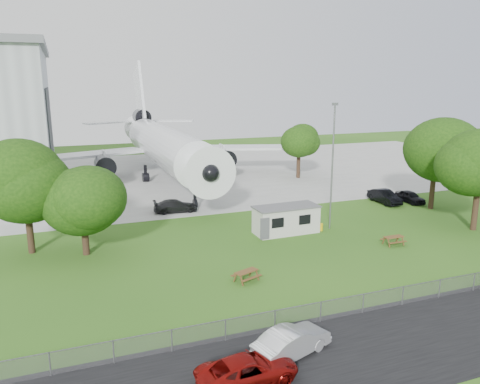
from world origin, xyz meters
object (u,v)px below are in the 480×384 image
object	(u,v)px
airliner	(163,143)
site_cabin	(286,219)
car_centre_sedan	(292,342)
picnic_west	(246,281)
picnic_east	(393,245)

from	to	relation	value
airliner	site_cabin	distance (m)	30.11
airliner	car_centre_sedan	bearing A→B (deg)	-93.83
airliner	site_cabin	xyz separation A→B (m)	(5.63, -29.31, -3.96)
airliner	picnic_west	bearing A→B (deg)	-92.96
picnic_east	car_centre_sedan	distance (m)	20.24
site_cabin	picnic_west	xyz separation A→B (m)	(-7.61, -8.99, -1.31)
airliner	site_cabin	bearing A→B (deg)	-79.13
picnic_west	picnic_east	bearing A→B (deg)	-10.50
airliner	car_centre_sedan	world-z (taller)	airliner
airliner	site_cabin	world-z (taller)	airliner
site_cabin	car_centre_sedan	world-z (taller)	site_cabin
picnic_east	car_centre_sedan	xyz separation A→B (m)	(-16.17, -12.15, 0.76)
site_cabin	picnic_west	world-z (taller)	site_cabin
site_cabin	picnic_west	size ratio (longest dim) A/B	3.77
car_centre_sedan	picnic_east	bearing A→B (deg)	-72.07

